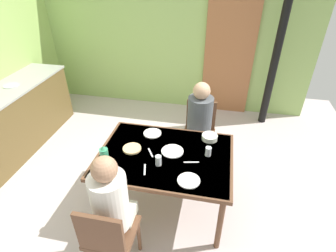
% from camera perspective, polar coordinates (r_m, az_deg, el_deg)
% --- Properties ---
extents(ground_plane, '(6.06, 6.06, 0.00)m').
position_cam_1_polar(ground_plane, '(3.39, -7.33, -13.37)').
color(ground_plane, beige).
extents(wall_back, '(4.70, 0.10, 2.57)m').
position_cam_1_polar(wall_back, '(4.74, 0.65, 18.93)').
color(wall_back, '#99BE68').
rests_on(wall_back, ground_plane).
extents(door_wooden, '(0.80, 0.05, 2.00)m').
position_cam_1_polar(door_wooden, '(4.66, 12.82, 14.26)').
color(door_wooden, '#9C6039').
rests_on(door_wooden, ground_plane).
extents(stove_pipe_column, '(0.12, 0.12, 2.57)m').
position_cam_1_polar(stove_pipe_column, '(4.39, 22.42, 15.40)').
color(stove_pipe_column, black).
rests_on(stove_pipe_column, ground_plane).
extents(kitchen_counter, '(0.61, 2.44, 0.91)m').
position_cam_1_polar(kitchen_counter, '(4.26, -31.61, -0.20)').
color(kitchen_counter, brown).
rests_on(kitchen_counter, ground_plane).
extents(dining_table, '(1.35, 0.99, 0.72)m').
position_cam_1_polar(dining_table, '(2.76, -0.63, -7.19)').
color(dining_table, brown).
rests_on(dining_table, ground_plane).
extents(chair_near_diner, '(0.40, 0.40, 0.87)m').
position_cam_1_polar(chair_near_diner, '(2.41, -12.63, -21.93)').
color(chair_near_diner, brown).
rests_on(chair_near_diner, ground_plane).
extents(chair_far_diner, '(0.40, 0.40, 0.87)m').
position_cam_1_polar(chair_far_diner, '(3.50, 6.70, -0.89)').
color(chair_far_diner, brown).
rests_on(chair_far_diner, ground_plane).
extents(person_near_diner, '(0.30, 0.37, 0.77)m').
position_cam_1_polar(person_near_diner, '(2.27, -12.17, -15.08)').
color(person_near_diner, silver).
rests_on(person_near_diner, ground_plane).
extents(person_far_diner, '(0.30, 0.37, 0.77)m').
position_cam_1_polar(person_far_diner, '(3.24, 6.76, 1.95)').
color(person_far_diner, '#495755').
rests_on(person_far_diner, ground_plane).
extents(water_bottle_green_near, '(0.08, 0.08, 0.29)m').
position_cam_1_polar(water_bottle_green_near, '(2.51, -13.26, -7.01)').
color(water_bottle_green_near, '#328E63').
rests_on(water_bottle_green_near, dining_table).
extents(serving_bowl_center, '(0.17, 0.17, 0.05)m').
position_cam_1_polar(serving_bowl_center, '(2.95, 8.87, -2.37)').
color(serving_bowl_center, silver).
rests_on(serving_bowl_center, dining_table).
extents(dinner_plate_near_left, '(0.23, 0.23, 0.01)m').
position_cam_1_polar(dinner_plate_near_left, '(2.75, 0.94, -5.39)').
color(dinner_plate_near_left, white).
rests_on(dinner_plate_near_left, dining_table).
extents(dinner_plate_near_right, '(0.21, 0.21, 0.01)m').
position_cam_1_polar(dinner_plate_near_right, '(2.45, 4.43, -11.50)').
color(dinner_plate_near_right, white).
rests_on(dinner_plate_near_right, dining_table).
extents(dinner_plate_far_center, '(0.20, 0.20, 0.01)m').
position_cam_1_polar(dinner_plate_far_center, '(3.02, -3.35, -1.56)').
color(dinner_plate_far_center, white).
rests_on(dinner_plate_far_center, dining_table).
extents(drinking_glass_by_near_diner, '(0.06, 0.06, 0.10)m').
position_cam_1_polar(drinking_glass_by_near_diner, '(2.57, -2.06, -7.36)').
color(drinking_glass_by_near_diner, silver).
rests_on(drinking_glass_by_near_diner, dining_table).
extents(drinking_glass_by_far_diner, '(0.06, 0.06, 0.10)m').
position_cam_1_polar(drinking_glass_by_far_diner, '(2.71, 8.57, -5.38)').
color(drinking_glass_by_far_diner, silver).
rests_on(drinking_glass_by_far_diner, dining_table).
extents(bread_plate_sliced, '(0.19, 0.19, 0.02)m').
position_cam_1_polar(bread_plate_sliced, '(2.81, -7.68, -4.79)').
color(bread_plate_sliced, '#DBB77A').
rests_on(bread_plate_sliced, dining_table).
extents(cutlery_knife_near, '(0.15, 0.05, 0.00)m').
position_cam_1_polar(cutlery_knife_near, '(2.64, 4.98, -7.69)').
color(cutlery_knife_near, silver).
rests_on(cutlery_knife_near, dining_table).
extents(cutlery_fork_near, '(0.05, 0.15, 0.00)m').
position_cam_1_polar(cutlery_fork_near, '(2.56, -4.98, -9.23)').
color(cutlery_fork_near, silver).
rests_on(cutlery_fork_near, dining_table).
extents(cutlery_knife_far, '(0.09, 0.14, 0.00)m').
position_cam_1_polar(cutlery_knife_far, '(2.75, -3.73, -5.69)').
color(cutlery_knife_far, silver).
rests_on(cutlery_knife_far, dining_table).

